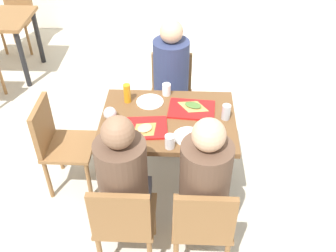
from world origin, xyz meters
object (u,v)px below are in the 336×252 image
Objects in this scene: chair_near_right at (203,223)px; condiment_bottle at (127,93)px; main_table at (168,130)px; pizza_slice_a at (145,129)px; soda_can at (226,112)px; chair_left_end at (58,140)px; paper_plate_center at (150,102)px; pizza_slice_b at (193,106)px; person_in_brown_jacket at (204,181)px; foil_bundle at (110,113)px; tray_red_far at (192,109)px; paper_plate_near_edge at (188,136)px; plastic_cup_a at (167,89)px; person_in_red at (124,178)px; background_chair_far at (17,13)px; chair_near_left at (124,220)px; person_far_side at (171,76)px; chair_far_side at (171,91)px; tray_red_near at (143,128)px; plastic_cup_b at (170,142)px.

condiment_bottle is (-0.60, 0.98, 0.34)m from chair_near_right.
main_table is 4.87× the size of pizza_slice_a.
pizza_slice_a is 0.63m from soda_can.
paper_plate_center is at bearing 15.80° from chair_left_end.
paper_plate_center is 0.96× the size of pizza_slice_b.
person_in_brown_jacket is 0.93m from foil_bundle.
soda_can is (0.26, -0.10, 0.05)m from tray_red_far.
plastic_cup_a reaches higher than paper_plate_near_edge.
chair_left_end is at bearing 151.57° from person_in_brown_jacket.
person_in_red is at bearing -44.33° from chair_left_end.
background_chair_far is at bearing 123.22° from foil_bundle.
soda_can is at bearing 42.82° from person_in_red.
chair_left_end is 0.82m from paper_plate_center.
pizza_slice_a is 1.33× the size of condiment_bottle.
person_in_brown_jacket reaches higher than chair_near_right.
chair_near_left is at bearing -98.90° from pizza_slice_a.
pizza_slice_b is at bearing 7.33° from chair_left_end.
paper_plate_center is (-0.16, -0.42, 0.01)m from person_far_side.
condiment_bottle reaches higher than soda_can.
chair_near_right is at bearing -55.18° from pizza_slice_a.
chair_near_right is 1.00× the size of chair_left_end.
background_chair_far is (-1.97, 2.73, -0.28)m from pizza_slice_a.
soda_can is (0.44, -0.75, 0.32)m from chair_far_side.
chair_near_right is 3.68× the size of pizza_slice_b.
paper_plate_center is 3.09m from background_chair_far.
tray_red_near is 3.60× the size of foil_bundle.
person_in_red is at bearing -103.71° from plastic_cup_a.
person_in_red is 0.52m from person_in_brown_jacket.
paper_plate_near_edge is at bearing 45.20° from person_in_red.
plastic_cup_a is (0.13, 0.12, 0.05)m from paper_plate_center.
background_chair_far is (-1.88, 3.34, 0.00)m from chair_near_left.
person_in_brown_jacket reaches higher than chair_left_end.
chair_far_side is 0.73m from condiment_bottle.
chair_near_right is 0.59m from plastic_cup_b.
background_chair_far is at bearing 139.82° from chair_far_side.
foil_bundle is (-0.41, -0.35, 0.00)m from plastic_cup_a.
tray_red_far is at bearing 12.21° from foil_bundle.
pizza_slice_a is at bearing -91.30° from paper_plate_center.
foil_bundle reaches higher than chair_left_end.
background_chair_far is (-1.98, 2.36, -0.26)m from paper_plate_center.
plastic_cup_a is 0.62× the size of condiment_bottle.
condiment_bottle reaches higher than tray_red_far.
tray_red_near is 0.04m from pizza_slice_a.
person_far_side reaches higher than pizza_slice_a.
tray_red_far is 1.64× the size of paper_plate_near_edge.
chair_near_left is at bearing -131.58° from soda_can.
plastic_cup_b is at bearing -88.45° from person_far_side.
chair_near_right is at bearing 0.00° from chair_near_left.
chair_left_end and background_chair_far have the same top height.
main_table is 0.91m from chair_left_end.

